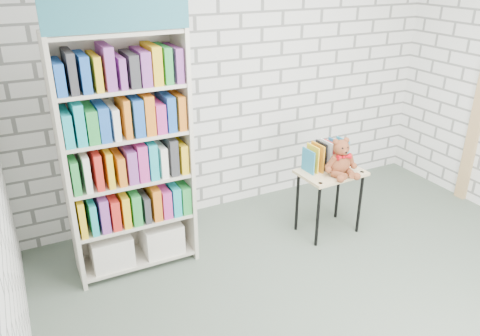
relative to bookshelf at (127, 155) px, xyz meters
name	(u,v)px	position (x,y,z in m)	size (l,w,h in m)	color
ground	(358,309)	(1.33, -1.36, -1.02)	(4.50, 4.50, 0.00)	#4E5C4E
room_shell	(389,78)	(1.33, -1.36, 0.77)	(4.52, 4.02, 2.81)	silver
bookshelf	(127,155)	(0.00, 0.00, 0.00)	(0.99, 0.39, 2.23)	beige
display_table	(330,180)	(1.79, -0.31, -0.47)	(0.61, 0.44, 0.64)	#D4B77F
table_books	(326,156)	(1.79, -0.22, -0.26)	(0.42, 0.20, 0.25)	teal
teddy_bear	(341,161)	(1.82, -0.41, -0.24)	(0.32, 0.30, 0.35)	brown
door_trim	(479,107)	(3.56, -0.41, 0.03)	(0.05, 0.12, 2.10)	tan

